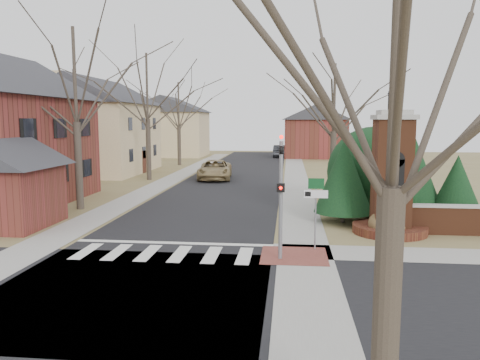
# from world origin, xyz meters

# --- Properties ---
(ground) EXTENTS (120.00, 120.00, 0.00)m
(ground) POSITION_xyz_m (0.00, 0.00, 0.00)
(ground) COLOR olive
(ground) RESTS_ON ground
(main_street) EXTENTS (8.00, 70.00, 0.01)m
(main_street) POSITION_xyz_m (0.00, 22.00, 0.01)
(main_street) COLOR black
(main_street) RESTS_ON ground
(cross_street) EXTENTS (120.00, 8.00, 0.01)m
(cross_street) POSITION_xyz_m (0.00, -3.00, 0.01)
(cross_street) COLOR black
(cross_street) RESTS_ON ground
(crosswalk_zone) EXTENTS (8.00, 2.20, 0.02)m
(crosswalk_zone) POSITION_xyz_m (0.00, 0.80, 0.01)
(crosswalk_zone) COLOR silver
(crosswalk_zone) RESTS_ON ground
(stop_bar) EXTENTS (8.00, 0.35, 0.02)m
(stop_bar) POSITION_xyz_m (0.00, 2.30, 0.01)
(stop_bar) COLOR silver
(stop_bar) RESTS_ON ground
(sidewalk_right_main) EXTENTS (2.00, 60.00, 0.02)m
(sidewalk_right_main) POSITION_xyz_m (5.20, 22.00, 0.01)
(sidewalk_right_main) COLOR gray
(sidewalk_right_main) RESTS_ON ground
(sidewalk_left) EXTENTS (2.00, 60.00, 0.02)m
(sidewalk_left) POSITION_xyz_m (-5.20, 22.00, 0.01)
(sidewalk_left) COLOR gray
(sidewalk_left) RESTS_ON ground
(curb_apron) EXTENTS (2.40, 2.40, 0.02)m
(curb_apron) POSITION_xyz_m (4.80, 1.00, 0.01)
(curb_apron) COLOR brown
(curb_apron) RESTS_ON ground
(traffic_signal_pole) EXTENTS (0.28, 0.41, 4.50)m
(traffic_signal_pole) POSITION_xyz_m (4.30, 0.57, 2.59)
(traffic_signal_pole) COLOR slate
(traffic_signal_pole) RESTS_ON ground
(sign_post) EXTENTS (0.90, 0.07, 2.75)m
(sign_post) POSITION_xyz_m (5.59, 1.99, 1.95)
(sign_post) COLOR slate
(sign_post) RESTS_ON ground
(brick_gate_monument) EXTENTS (3.20, 3.20, 6.47)m
(brick_gate_monument) POSITION_xyz_m (9.00, 4.99, 2.17)
(brick_gate_monument) COLOR brown
(brick_gate_monument) RESTS_ON ground
(house_stucco_left) EXTENTS (9.80, 12.80, 9.28)m
(house_stucco_left) POSITION_xyz_m (-13.50, 27.00, 4.59)
(house_stucco_left) COLOR beige
(house_stucco_left) RESTS_ON ground
(garage_left) EXTENTS (4.80, 4.80, 4.29)m
(garage_left) POSITION_xyz_m (-8.52, 4.49, 2.24)
(garage_left) COLOR maroon
(garage_left) RESTS_ON ground
(house_distant_left) EXTENTS (10.80, 8.80, 8.53)m
(house_distant_left) POSITION_xyz_m (-12.01, 48.00, 4.25)
(house_distant_left) COLOR beige
(house_distant_left) RESTS_ON ground
(house_distant_right) EXTENTS (8.80, 8.80, 7.30)m
(house_distant_right) POSITION_xyz_m (7.99, 47.99, 3.65)
(house_distant_right) COLOR maroon
(house_distant_right) RESTS_ON ground
(evergreen_near) EXTENTS (2.80, 2.80, 4.10)m
(evergreen_near) POSITION_xyz_m (7.20, 7.00, 2.30)
(evergreen_near) COLOR #473D33
(evergreen_near) RESTS_ON ground
(evergreen_mid) EXTENTS (3.40, 3.40, 4.70)m
(evergreen_mid) POSITION_xyz_m (10.50, 8.20, 2.60)
(evergreen_mid) COLOR #473D33
(evergreen_mid) RESTS_ON ground
(evergreen_far) EXTENTS (2.40, 2.40, 3.30)m
(evergreen_far) POSITION_xyz_m (12.50, 7.20, 1.90)
(evergreen_far) COLOR #473D33
(evergreen_far) RESTS_ON ground
(evergreen_mass) EXTENTS (4.80, 4.80, 4.80)m
(evergreen_mass) POSITION_xyz_m (9.00, 9.50, 2.40)
(evergreen_mass) COLOR black
(evergreen_mass) RESTS_ON ground
(bare_tree_0) EXTENTS (8.05, 8.05, 11.15)m
(bare_tree_0) POSITION_xyz_m (-7.00, 9.00, 7.70)
(bare_tree_0) COLOR #473D33
(bare_tree_0) RESTS_ON ground
(bare_tree_1) EXTENTS (8.40, 8.40, 11.64)m
(bare_tree_1) POSITION_xyz_m (-7.00, 22.00, 8.03)
(bare_tree_1) COLOR #473D33
(bare_tree_1) RESTS_ON ground
(bare_tree_2) EXTENTS (7.35, 7.35, 10.19)m
(bare_tree_2) POSITION_xyz_m (-7.50, 35.00, 7.03)
(bare_tree_2) COLOR #473D33
(bare_tree_2) RESTS_ON ground
(bare_tree_3) EXTENTS (7.00, 7.00, 9.70)m
(bare_tree_3) POSITION_xyz_m (7.50, 16.00, 6.69)
(bare_tree_3) COLOR #473D33
(bare_tree_3) RESTS_ON ground
(bare_tree_4) EXTENTS (6.65, 6.65, 9.21)m
(bare_tree_4) POSITION_xyz_m (6.00, -9.00, 6.35)
(bare_tree_4) COLOR #473D33
(bare_tree_4) RESTS_ON ground
(pickup_truck) EXTENTS (3.16, 5.96, 1.60)m
(pickup_truck) POSITION_xyz_m (-1.60, 22.92, 0.80)
(pickup_truck) COLOR #978152
(pickup_truck) RESTS_ON ground
(distant_car) EXTENTS (1.87, 4.93, 1.61)m
(distant_car) POSITION_xyz_m (3.40, 47.76, 0.80)
(distant_car) COLOR #373A3F
(distant_car) RESTS_ON ground
(dry_shrub_left) EXTENTS (0.99, 0.99, 0.99)m
(dry_shrub_left) POSITION_xyz_m (8.51, 4.60, 0.50)
(dry_shrub_left) COLOR brown
(dry_shrub_left) RESTS_ON ground
(dry_shrub_right) EXTENTS (0.80, 0.80, 0.80)m
(dry_shrub_right) POSITION_xyz_m (9.30, 4.60, 0.40)
(dry_shrub_right) COLOR olive
(dry_shrub_right) RESTS_ON ground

